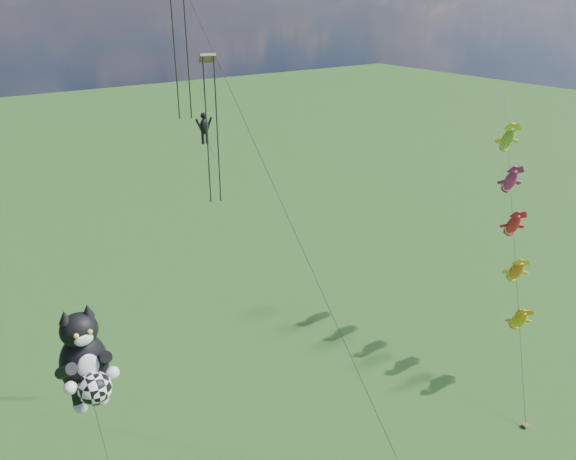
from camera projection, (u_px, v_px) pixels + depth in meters
cat_kite_rig at (85, 362)px, 28.60m from camera, size 2.80×4.17×11.38m
fish_windsock_rig at (513, 225)px, 39.95m from camera, size 10.46×12.21×18.48m
parafoil_rig at (207, 116)px, 31.95m from camera, size 5.26×16.94×27.03m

